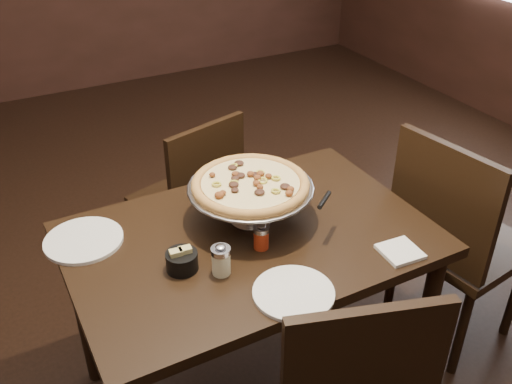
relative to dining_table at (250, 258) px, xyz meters
name	(u,v)px	position (x,y,z in m)	size (l,w,h in m)	color
room	(230,38)	(0.00, 0.13, 0.74)	(6.04, 7.04, 2.84)	black
dining_table	(250,258)	(0.00, 0.00, 0.00)	(1.22, 0.82, 0.76)	black
pizza_stand	(250,185)	(0.04, 0.08, 0.25)	(0.44, 0.44, 0.18)	#B7B7BE
parmesan_shaker	(221,260)	(-0.17, -0.14, 0.15)	(0.06, 0.06, 0.11)	#F2F0BC
pepper_flake_shaker	(261,237)	(0.00, -0.08, 0.14)	(0.05, 0.05, 0.09)	#952A0D
packet_caddy	(182,260)	(-0.27, -0.06, 0.13)	(0.10, 0.10, 0.08)	black
napkin_stack	(400,252)	(0.39, -0.32, 0.11)	(0.12, 0.12, 0.01)	white
plate_left	(84,240)	(-0.51, 0.22, 0.11)	(0.26, 0.26, 0.01)	white
plate_near	(294,293)	(-0.02, -0.33, 0.11)	(0.24, 0.24, 0.01)	white
serving_spatula	(324,201)	(0.21, -0.12, 0.24)	(0.13, 0.13, 0.02)	#B7B7BE
chair_far	(193,196)	(0.08, 0.74, -0.18)	(0.51, 0.51, 0.88)	black
chair_side	(454,237)	(0.86, -0.13, -0.12)	(0.52, 0.52, 0.99)	black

